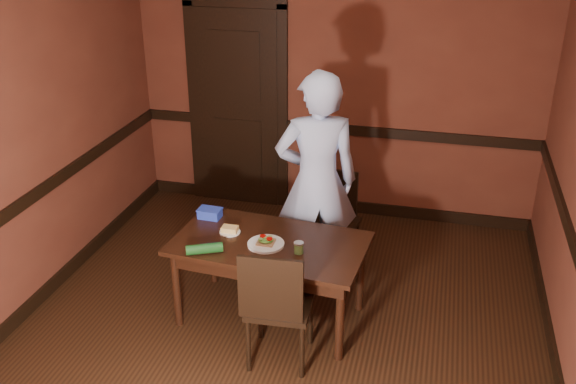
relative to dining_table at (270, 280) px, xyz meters
The scene contains 18 objects.
floor 0.43m from the dining_table, 64.99° to the right, with size 4.00×4.50×0.01m, color black.
wall_back 2.25m from the dining_table, 86.67° to the left, with size 4.00×0.02×2.70m, color #5E2B1C.
wall_left 2.15m from the dining_table, behind, with size 0.02×4.50×2.70m, color #5E2B1C.
dado_back 2.07m from the dining_table, 86.64° to the left, with size 4.00×0.03×0.10m, color black.
dado_left 1.97m from the dining_table, behind, with size 0.03×4.50×0.10m, color black.
baseboard_back 2.01m from the dining_table, 86.64° to the left, with size 4.00×0.03×0.12m, color black.
baseboard_left 1.91m from the dining_table, behind, with size 0.03×4.50×0.12m, color black.
baseboard_right 2.13m from the dining_table, ahead, with size 0.03×4.50×0.12m, color black.
door 2.28m from the dining_table, 114.19° to the left, with size 1.05×0.07×2.20m.
dining_table is the anchor object (origin of this frame).
chair_far 0.94m from the dining_table, 69.17° to the left, with size 0.40×0.40×0.86m, color black, non-canonical shape.
chair_near 0.51m from the dining_table, 66.39° to the right, with size 0.43×0.43×0.93m, color black, non-canonical shape.
person 0.87m from the dining_table, 69.20° to the left, with size 0.67×0.44×1.85m, color #AABEE6.
sandwich_plate 0.36m from the dining_table, 101.68° to the right, with size 0.27×0.27×0.07m.
sauce_jar 0.47m from the dining_table, 23.46° to the right, with size 0.07×0.07×0.08m.
cheese_saucer 0.49m from the dining_table, 169.52° to the left, with size 0.16×0.16×0.05m.
food_tub 0.73m from the dining_table, 155.36° to the left, with size 0.19×0.14×0.08m.
wrapped_veg 0.62m from the dining_table, 145.77° to the right, with size 0.07×0.07×0.27m, color #154417.
Camera 1 is at (1.04, -3.79, 3.03)m, focal length 40.00 mm.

